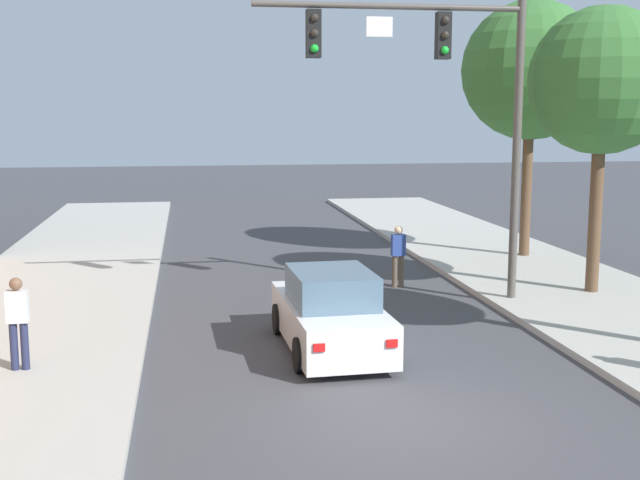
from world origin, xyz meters
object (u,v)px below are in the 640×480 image
Objects in this scene: pedestrian_crossing_road at (398,253)px; street_tree_second at (602,82)px; pedestrian_sidewalk_left_walker at (18,319)px; street_tree_third at (531,71)px; car_lead_white at (330,314)px; traffic_signal_mast at (446,80)px.

pedestrian_crossing_road is 0.23× the size of street_tree_second.
street_tree_second is at bearing 18.35° from pedestrian_sidewalk_left_walker.
pedestrian_crossing_road is at bearing 157.01° from street_tree_second.
street_tree_second is (4.52, -1.92, 4.42)m from pedestrian_crossing_road.
pedestrian_sidewalk_left_walker is 0.21× the size of street_tree_third.
pedestrian_crossing_road reaches higher than car_lead_white.
traffic_signal_mast is 6.45m from car_lead_white.
pedestrian_crossing_road is at bearing 36.39° from pedestrian_sidewalk_left_walker.
car_lead_white is 2.62× the size of pedestrian_sidewalk_left_walker.
car_lead_white is at bearing -131.63° from street_tree_third.
car_lead_white is 5.72m from pedestrian_sidewalk_left_walker.
street_tree_third is at bearing 33.62° from pedestrian_crossing_road.
pedestrian_sidewalk_left_walker is at bearing -161.65° from street_tree_second.
car_lead_white is (-3.25, -3.13, -4.61)m from traffic_signal_mast.
pedestrian_crossing_road is 7.72m from street_tree_third.
pedestrian_sidewalk_left_walker reaches higher than car_lead_white.
traffic_signal_mast is 4.57× the size of pedestrian_sidewalk_left_walker.
traffic_signal_mast is at bearing -78.13° from pedestrian_crossing_road.
pedestrian_sidewalk_left_walker is (-8.90, -3.94, -4.27)m from traffic_signal_mast.
traffic_signal_mast is at bearing -175.03° from street_tree_second.
traffic_signal_mast is at bearing 23.88° from pedestrian_sidewalk_left_walker.
street_tree_third reaches higher than pedestrian_crossing_road.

